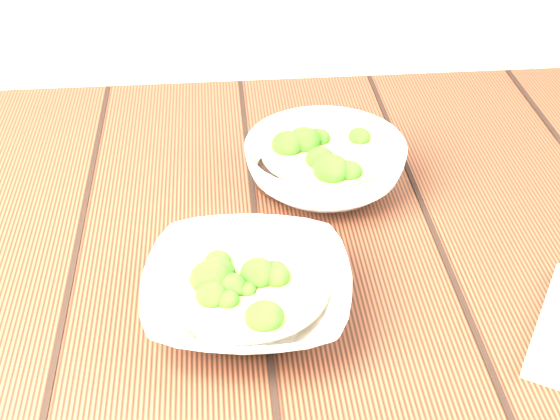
# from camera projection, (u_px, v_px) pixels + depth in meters

# --- Properties ---
(table) EXTENTS (1.20, 0.80, 0.75)m
(table) POSITION_uv_depth(u_px,v_px,m) (276.00, 317.00, 0.94)
(table) COLOR #381B10
(table) RESTS_ON ground
(soup_bowl_front) EXTENTS (0.22, 0.22, 0.06)m
(soup_bowl_front) POSITION_uv_depth(u_px,v_px,m) (247.00, 292.00, 0.76)
(soup_bowl_front) COLOR silver
(soup_bowl_front) RESTS_ON table
(soup_bowl_back) EXTENTS (0.25, 0.25, 0.07)m
(soup_bowl_back) POSITION_uv_depth(u_px,v_px,m) (325.00, 164.00, 0.94)
(soup_bowl_back) COLOR silver
(soup_bowl_back) RESTS_ON table
(trivet) EXTENTS (0.14, 0.14, 0.03)m
(trivet) POSITION_uv_depth(u_px,v_px,m) (298.00, 174.00, 0.96)
(trivet) COLOR black
(trivet) RESTS_ON table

